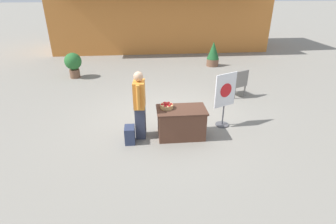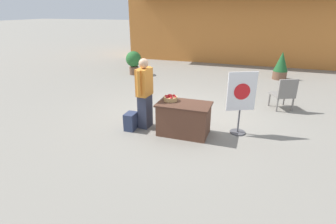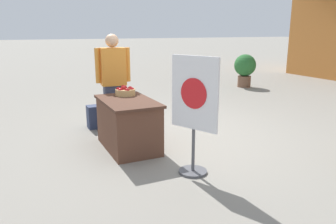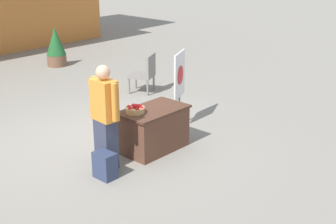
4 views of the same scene
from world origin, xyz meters
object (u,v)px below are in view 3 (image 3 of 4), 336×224
at_px(apple_basket, 125,91).
at_px(person_visitor, 114,82).
at_px(poster_board, 194,109).
at_px(potted_plant_near_right, 245,68).
at_px(display_table, 128,124).
at_px(backpack, 97,117).

height_order(apple_basket, person_visitor, person_visitor).
height_order(person_visitor, poster_board, person_visitor).
height_order(poster_board, potted_plant_near_right, poster_board).
bearing_deg(display_table, apple_basket, 167.24).
xyz_separation_m(display_table, backpack, (-1.27, -0.19, -0.17)).
bearing_deg(potted_plant_near_right, poster_board, -43.18).
bearing_deg(display_table, backpack, -171.71).
xyz_separation_m(display_table, person_visitor, (-1.00, 0.08, 0.49)).
height_order(display_table, person_visitor, person_visitor).
relative_size(apple_basket, backpack, 0.75).
relative_size(display_table, poster_board, 0.82).
xyz_separation_m(person_visitor, poster_board, (2.21, 0.37, -0.04)).
bearing_deg(apple_basket, potted_plant_near_right, 124.02).
height_order(display_table, apple_basket, apple_basket).
distance_m(poster_board, potted_plant_near_right, 6.75).
bearing_deg(potted_plant_near_right, apple_basket, -55.98).
distance_m(display_table, apple_basket, 0.57).
bearing_deg(backpack, apple_basket, 16.06).
distance_m(apple_basket, potted_plant_near_right, 6.02).
bearing_deg(display_table, person_visitor, 175.43).
height_order(person_visitor, backpack, person_visitor).
distance_m(backpack, poster_board, 2.63).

